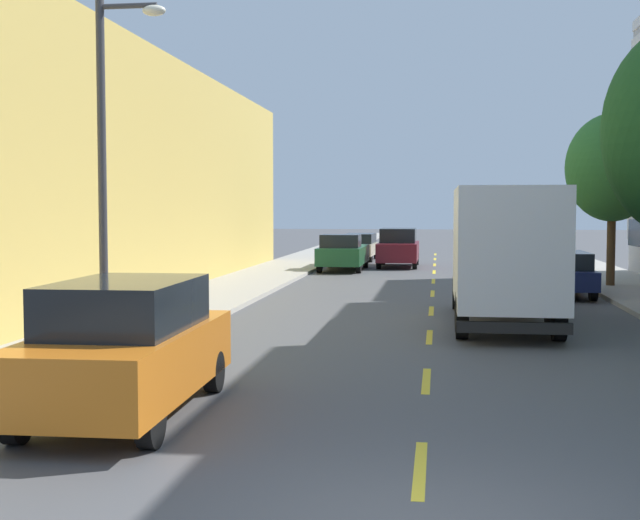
% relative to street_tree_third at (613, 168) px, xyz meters
% --- Properties ---
extents(ground_plane, '(160.00, 160.00, 0.00)m').
position_rel_street_tree_third_xyz_m(ground_plane, '(-6.40, 5.44, -4.40)').
color(ground_plane, '#4C4C4F').
extents(sidewalk_left, '(3.20, 120.00, 0.14)m').
position_rel_street_tree_third_xyz_m(sidewalk_left, '(-13.50, 3.44, -4.33)').
color(sidewalk_left, '#A39E93').
rests_on(sidewalk_left, ground_plane).
extents(sidewalk_right, '(3.20, 120.00, 0.14)m').
position_rel_street_tree_third_xyz_m(sidewalk_right, '(0.70, 3.44, -4.33)').
color(sidewalk_right, '#A39E93').
rests_on(sidewalk_right, ground_plane).
extents(lane_centerline_dashes, '(0.14, 47.20, 0.01)m').
position_rel_street_tree_third_xyz_m(lane_centerline_dashes, '(-6.40, -0.06, -4.39)').
color(lane_centerline_dashes, yellow).
rests_on(lane_centerline_dashes, ground_plane).
extents(apartment_block_opposite, '(10.00, 36.00, 8.05)m').
position_rel_street_tree_third_xyz_m(apartment_block_opposite, '(-20.10, -4.56, -0.37)').
color(apartment_block_opposite, tan).
rests_on(apartment_block_opposite, ground_plane).
extents(street_tree_third, '(3.35, 3.35, 6.23)m').
position_rel_street_tree_third_xyz_m(street_tree_third, '(0.00, 0.00, 0.00)').
color(street_tree_third, '#47331E').
rests_on(street_tree_third, sidewalk_right).
extents(street_lamp, '(1.35, 0.28, 6.71)m').
position_rel_street_tree_third_xyz_m(street_lamp, '(-12.35, -16.72, -0.37)').
color(street_lamp, '#38383D').
rests_on(street_lamp, sidewalk_left).
extents(delivery_box_truck, '(2.43, 7.86, 3.43)m').
position_rel_street_tree_third_xyz_m(delivery_box_truck, '(-4.60, -10.26, -2.46)').
color(delivery_box_truck, white).
rests_on(delivery_box_truck, ground_plane).
extents(parked_wagon_champagne, '(1.95, 4.75, 1.50)m').
position_rel_street_tree_third_xyz_m(parked_wagon_champagne, '(-10.63, 15.82, -3.60)').
color(parked_wagon_champagne, tan).
rests_on(parked_wagon_champagne, ground_plane).
extents(parked_suv_orange, '(2.05, 4.84, 1.93)m').
position_rel_street_tree_third_xyz_m(parked_suv_orange, '(-10.61, -20.58, -3.41)').
color(parked_suv_orange, orange).
rests_on(parked_suv_orange, ground_plane).
extents(parked_wagon_navy, '(1.84, 4.71, 1.50)m').
position_rel_street_tree_third_xyz_m(parked_wagon_navy, '(-2.13, -2.73, -3.60)').
color(parked_wagon_navy, navy).
rests_on(parked_wagon_navy, ground_plane).
extents(parked_hatchback_teal, '(1.78, 4.02, 1.50)m').
position_rel_street_tree_third_xyz_m(parked_hatchback_teal, '(-1.94, 27.96, -3.64)').
color(parked_hatchback_teal, '#195B60').
rests_on(parked_hatchback_teal, ground_plane).
extents(parked_pickup_forest, '(2.03, 5.31, 1.73)m').
position_rel_street_tree_third_xyz_m(parked_pickup_forest, '(-10.66, 7.85, -3.57)').
color(parked_pickup_forest, '#194C28').
rests_on(parked_pickup_forest, ground_plane).
extents(moving_burgundy_sedan, '(1.95, 4.80, 1.93)m').
position_rel_street_tree_third_xyz_m(moving_burgundy_sedan, '(-8.20, 10.70, -3.41)').
color(moving_burgundy_sedan, maroon).
rests_on(moving_burgundy_sedan, ground_plane).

